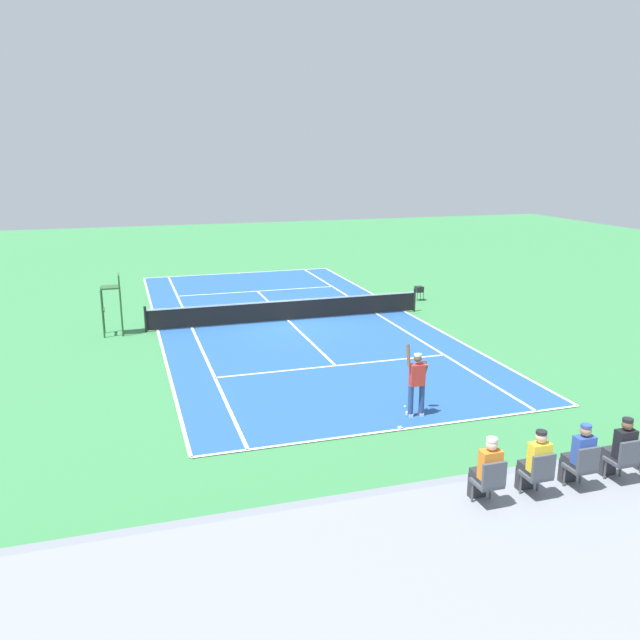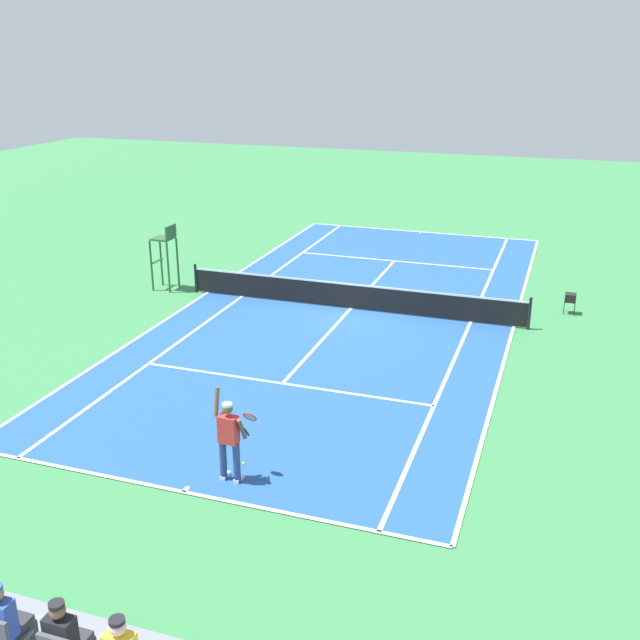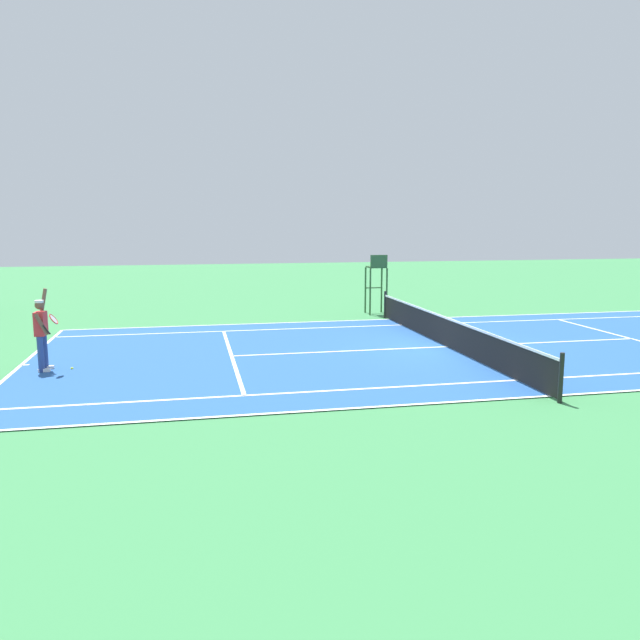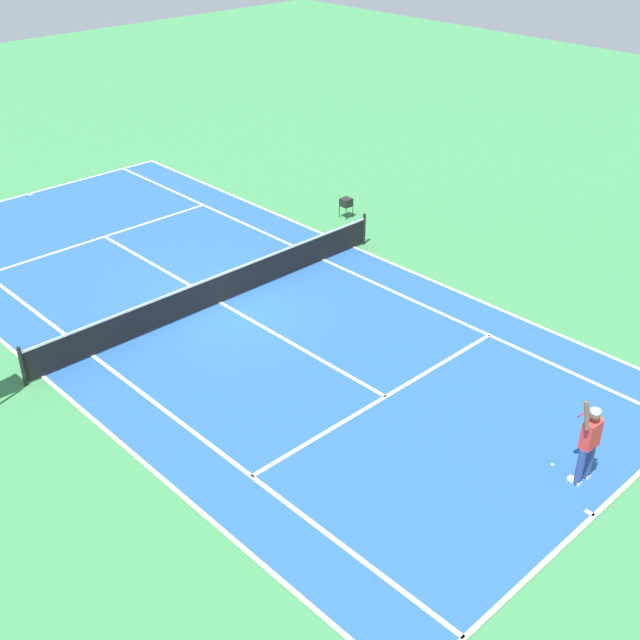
# 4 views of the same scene
# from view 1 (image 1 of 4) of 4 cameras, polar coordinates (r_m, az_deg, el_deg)

# --- Properties ---
(ground_plane) EXTENTS (80.00, 80.00, 0.00)m
(ground_plane) POSITION_cam_1_polar(r_m,az_deg,el_deg) (28.17, -2.78, -0.10)
(ground_plane) COLOR #387F47
(court) EXTENTS (11.08, 23.88, 0.03)m
(court) POSITION_cam_1_polar(r_m,az_deg,el_deg) (28.17, -2.78, -0.08)
(court) COLOR #235193
(court) RESTS_ON ground
(net) EXTENTS (11.98, 0.10, 1.07)m
(net) POSITION_cam_1_polar(r_m,az_deg,el_deg) (28.04, -2.80, 0.93)
(net) COLOR black
(net) RESTS_ON ground
(barrier_wall) EXTENTS (24.16, 0.25, 1.22)m
(barrier_wall) POSITION_cam_1_polar(r_m,az_deg,el_deg) (13.49, 15.96, -14.83)
(barrier_wall) COLOR gray
(barrier_wall) RESTS_ON ground
(spectator_seated_1) EXTENTS (0.44, 0.60, 1.27)m
(spectator_seated_1) POSITION_cam_1_polar(r_m,az_deg,el_deg) (13.27, 24.76, -10.28)
(spectator_seated_1) COLOR #474C56
(spectator_seated_1) RESTS_ON bleacher_platform
(spectator_seated_2) EXTENTS (0.44, 0.60, 1.27)m
(spectator_seated_2) POSITION_cam_1_polar(r_m,az_deg,el_deg) (12.72, 21.71, -11.03)
(spectator_seated_2) COLOR #474C56
(spectator_seated_2) RESTS_ON bleacher_platform
(spectator_seated_3) EXTENTS (0.44, 0.60, 1.27)m
(spectator_seated_3) POSITION_cam_1_polar(r_m,az_deg,el_deg) (12.21, 18.30, -11.83)
(spectator_seated_3) COLOR #474C56
(spectator_seated_3) RESTS_ON bleacher_platform
(spectator_seated_4) EXTENTS (0.44, 0.60, 1.27)m
(spectator_seated_4) POSITION_cam_1_polar(r_m,az_deg,el_deg) (11.71, 14.37, -12.70)
(spectator_seated_4) COLOR #474C56
(spectator_seated_4) RESTS_ON bleacher_platform
(tennis_player) EXTENTS (0.78, 0.62, 2.08)m
(tennis_player) POSITION_cam_1_polar(r_m,az_deg,el_deg) (18.06, 8.45, -5.41)
(tennis_player) COLOR navy
(tennis_player) RESTS_ON ground
(tennis_ball) EXTENTS (0.07, 0.07, 0.07)m
(tennis_ball) POSITION_cam_1_polar(r_m,az_deg,el_deg) (18.94, 7.43, -7.51)
(tennis_ball) COLOR #D1E533
(tennis_ball) RESTS_ON ground
(umpire_chair) EXTENTS (0.77, 0.77, 2.44)m
(umpire_chair) POSITION_cam_1_polar(r_m,az_deg,el_deg) (26.98, -17.65, 1.97)
(umpire_chair) COLOR #2D562D
(umpire_chair) RESTS_ON ground
(ball_hopper) EXTENTS (0.36, 0.36, 0.70)m
(ball_hopper) POSITION_cam_1_polar(r_m,az_deg,el_deg) (32.30, 8.64, 2.69)
(ball_hopper) COLOR black
(ball_hopper) RESTS_ON ground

